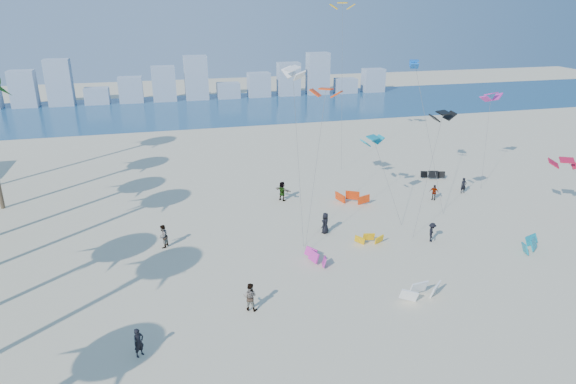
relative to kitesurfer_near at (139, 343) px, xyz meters
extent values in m
plane|color=navy|center=(8.18, 67.00, -0.85)|extent=(220.00, 220.00, 0.00)
imported|color=black|center=(0.00, 0.00, 0.00)|extent=(0.74, 0.71, 1.70)
imported|color=gray|center=(6.64, 2.86, 0.08)|extent=(1.12, 1.03, 1.86)
imported|color=black|center=(14.73, 12.37, 0.05)|extent=(1.02, 1.03, 1.80)
imported|color=gray|center=(27.35, 16.93, -0.08)|extent=(0.92, 0.88, 1.54)
imported|color=black|center=(22.54, 8.74, -0.05)|extent=(1.06, 1.19, 1.60)
imported|color=gray|center=(13.01, 20.45, 0.11)|extent=(1.55, 1.73, 1.91)
imported|color=black|center=(31.18, 17.86, -0.05)|extent=(0.61, 0.42, 1.60)
imported|color=gray|center=(1.58, 13.02, 0.09)|extent=(1.08, 1.15, 1.88)
cylinder|color=#595959|center=(20.66, 13.53, 2.79)|extent=(2.02, 2.67, 7.29)
cylinder|color=#595959|center=(13.44, 11.32, 5.07)|extent=(2.78, 4.06, 11.85)
cylinder|color=#595959|center=(22.93, 10.88, 4.02)|extent=(2.99, 2.29, 9.76)
cylinder|color=#595959|center=(12.58, 13.29, 5.70)|extent=(0.58, 5.73, 13.11)
cylinder|color=#595959|center=(25.61, 15.92, 5.73)|extent=(1.64, 4.95, 13.18)
cylinder|color=#595959|center=(22.38, 30.18, 8.15)|extent=(1.04, 4.41, 18.01)
cylinder|color=#595959|center=(35.01, 20.52, 3.67)|extent=(2.52, 3.93, 9.05)
cube|color=#9EADBF|center=(-21.42, 77.00, 2.45)|extent=(4.40, 3.00, 6.60)
cube|color=#9EADBF|center=(-15.22, 77.00, 3.35)|extent=(4.40, 3.00, 8.40)
cube|color=#9EADBF|center=(-9.02, 77.00, 0.65)|extent=(4.40, 3.00, 3.00)
cube|color=#9EADBF|center=(-2.82, 77.00, 1.55)|extent=(4.40, 3.00, 4.80)
cube|color=#9EADBF|center=(3.38, 77.00, 2.45)|extent=(4.40, 3.00, 6.60)
cube|color=#9EADBF|center=(9.58, 77.00, 3.35)|extent=(4.40, 3.00, 8.40)
cube|color=#9EADBF|center=(15.78, 77.00, 0.65)|extent=(4.40, 3.00, 3.00)
cube|color=#9EADBF|center=(21.98, 77.00, 1.55)|extent=(4.40, 3.00, 4.80)
cube|color=#9EADBF|center=(28.18, 77.00, 2.45)|extent=(4.40, 3.00, 6.60)
cube|color=#9EADBF|center=(34.38, 77.00, 3.35)|extent=(4.40, 3.00, 8.40)
cube|color=#9EADBF|center=(40.58, 77.00, 0.65)|extent=(4.40, 3.00, 3.00)
cube|color=#9EADBF|center=(46.78, 77.00, 1.55)|extent=(4.40, 3.00, 4.80)
camera|label=1|loc=(2.23, -23.98, 17.34)|focal=31.49mm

